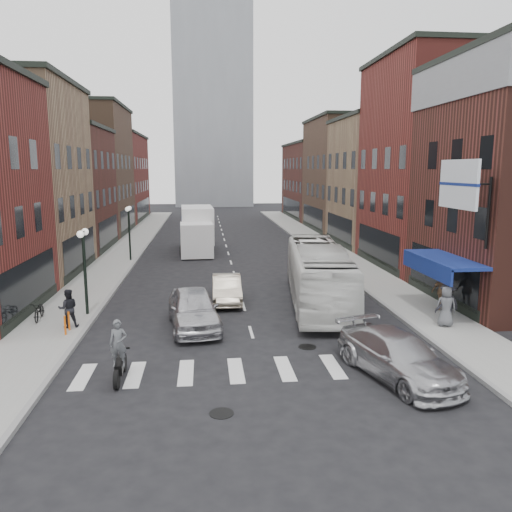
# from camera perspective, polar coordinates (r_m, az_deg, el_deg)

# --- Properties ---
(ground) EXTENTS (160.00, 160.00, 0.00)m
(ground) POSITION_cam_1_polar(r_m,az_deg,el_deg) (20.42, -0.29, -9.59)
(ground) COLOR black
(ground) RESTS_ON ground
(sidewalk_left) EXTENTS (3.00, 74.00, 0.15)m
(sidewalk_left) POSITION_cam_1_polar(r_m,az_deg,el_deg) (42.22, -14.85, 0.42)
(sidewalk_left) COLOR gray
(sidewalk_left) RESTS_ON ground
(sidewalk_right) EXTENTS (3.00, 74.00, 0.15)m
(sidewalk_right) POSITION_cam_1_polar(r_m,az_deg,el_deg) (42.97, 8.14, 0.82)
(sidewalk_right) COLOR gray
(sidewalk_right) RESTS_ON ground
(curb_left) EXTENTS (0.20, 74.00, 0.16)m
(curb_left) POSITION_cam_1_polar(r_m,az_deg,el_deg) (42.03, -12.83, 0.36)
(curb_left) COLOR gray
(curb_left) RESTS_ON ground
(curb_right) EXTENTS (0.20, 74.00, 0.16)m
(curb_right) POSITION_cam_1_polar(r_m,az_deg,el_deg) (42.65, 6.19, 0.69)
(curb_right) COLOR gray
(curb_right) RESTS_ON ground
(crosswalk_stripes) EXTENTS (12.00, 2.20, 0.01)m
(crosswalk_stripes) POSITION_cam_1_polar(r_m,az_deg,el_deg) (17.64, 0.69, -12.84)
(crosswalk_stripes) COLOR silver
(crosswalk_stripes) RESTS_ON ground
(bldg_left_mid_b) EXTENTS (10.30, 10.20, 10.30)m
(bldg_left_mid_b) POSITION_cam_1_polar(r_m,az_deg,el_deg) (45.13, -22.98, 7.05)
(bldg_left_mid_b) COLOR #482119
(bldg_left_mid_b) RESTS_ON ground
(bldg_left_far_a) EXTENTS (10.30, 12.20, 13.30)m
(bldg_left_far_a) POSITION_cam_1_polar(r_m,az_deg,el_deg) (55.71, -19.79, 9.20)
(bldg_left_far_a) COLOR brown
(bldg_left_far_a) RESTS_ON ground
(bldg_left_far_b) EXTENTS (10.30, 16.20, 11.30)m
(bldg_left_far_b) POSITION_cam_1_polar(r_m,az_deg,el_deg) (69.41, -17.00, 8.56)
(bldg_left_far_b) COLOR maroon
(bldg_left_far_b) RESTS_ON ground
(bldg_right_mid_a) EXTENTS (10.30, 10.20, 14.30)m
(bldg_right_mid_a) POSITION_cam_1_polar(r_m,az_deg,el_deg) (37.20, 21.39, 9.78)
(bldg_right_mid_a) COLOR maroon
(bldg_right_mid_a) RESTS_ON ground
(bldg_right_mid_b) EXTENTS (10.30, 10.20, 11.30)m
(bldg_right_mid_b) POSITION_cam_1_polar(r_m,az_deg,el_deg) (46.35, 15.60, 8.14)
(bldg_right_mid_b) COLOR #87654A
(bldg_right_mid_b) RESTS_ON ground
(bldg_right_far_a) EXTENTS (10.30, 12.20, 12.30)m
(bldg_right_far_a) POSITION_cam_1_polar(r_m,az_deg,el_deg) (56.72, 11.54, 9.08)
(bldg_right_far_a) COLOR brown
(bldg_right_far_a) RESTS_ON ground
(bldg_right_far_b) EXTENTS (10.30, 16.20, 10.30)m
(bldg_right_far_b) POSITION_cam_1_polar(r_m,az_deg,el_deg) (70.23, 8.08, 8.50)
(bldg_right_far_b) COLOR #482119
(bldg_right_far_b) RESTS_ON ground
(awning_blue) EXTENTS (1.80, 5.00, 0.78)m
(awning_blue) POSITION_cam_1_polar(r_m,az_deg,el_deg) (24.56, 20.29, -0.52)
(awning_blue) COLOR navy
(awning_blue) RESTS_ON ground
(billboard_sign) EXTENTS (1.52, 3.00, 3.70)m
(billboard_sign) POSITION_cam_1_polar(r_m,az_deg,el_deg) (22.27, 22.32, 7.42)
(billboard_sign) COLOR black
(billboard_sign) RESTS_ON ground
(distant_tower) EXTENTS (14.00, 14.00, 50.00)m
(distant_tower) POSITION_cam_1_polar(r_m,az_deg,el_deg) (98.85, -5.04, 20.52)
(distant_tower) COLOR #9399A0
(distant_tower) RESTS_ON ground
(streetlamp_near) EXTENTS (0.32, 1.22, 4.11)m
(streetlamp_near) POSITION_cam_1_polar(r_m,az_deg,el_deg) (24.12, -19.06, 0.06)
(streetlamp_near) COLOR black
(streetlamp_near) RESTS_ON ground
(streetlamp_far) EXTENTS (0.32, 1.22, 4.11)m
(streetlamp_far) POSITION_cam_1_polar(r_m,az_deg,el_deg) (37.76, -14.31, 3.70)
(streetlamp_far) COLOR black
(streetlamp_far) RESTS_ON ground
(bike_rack) EXTENTS (0.08, 0.68, 0.80)m
(bike_rack) POSITION_cam_1_polar(r_m,az_deg,el_deg) (22.14, -20.78, -7.19)
(bike_rack) COLOR #D8590C
(bike_rack) RESTS_ON sidewalk_left
(box_truck) EXTENTS (2.81, 8.49, 3.66)m
(box_truck) POSITION_cam_1_polar(r_m,az_deg,el_deg) (41.61, -6.74, 2.96)
(box_truck) COLOR white
(box_truck) RESTS_ON ground
(motorcycle_rider) EXTENTS (0.59, 2.03, 2.06)m
(motorcycle_rider) POSITION_cam_1_polar(r_m,az_deg,el_deg) (17.03, -15.39, -10.57)
(motorcycle_rider) COLOR black
(motorcycle_rider) RESTS_ON ground
(transit_bus) EXTENTS (3.91, 11.24, 3.07)m
(transit_bus) POSITION_cam_1_polar(r_m,az_deg,el_deg) (25.51, 7.13, -2.11)
(transit_bus) COLOR silver
(transit_bus) RESTS_ON ground
(sedan_left_near) EXTENTS (2.63, 5.22, 1.71)m
(sedan_left_near) POSITION_cam_1_polar(r_m,az_deg,el_deg) (21.85, -7.17, -6.00)
(sedan_left_near) COLOR silver
(sedan_left_near) RESTS_ON ground
(sedan_left_far) EXTENTS (1.51, 4.18, 1.37)m
(sedan_left_far) POSITION_cam_1_polar(r_m,az_deg,el_deg) (25.91, -3.36, -3.78)
(sedan_left_far) COLOR beige
(sedan_left_far) RESTS_ON ground
(curb_car) EXTENTS (3.43, 5.48, 1.48)m
(curb_car) POSITION_cam_1_polar(r_m,az_deg,el_deg) (17.40, 15.89, -10.94)
(curb_car) COLOR #B2B2B7
(curb_car) RESTS_ON ground
(parked_bicycle) EXTENTS (0.68, 1.61, 0.82)m
(parked_bicycle) POSITION_cam_1_polar(r_m,az_deg,el_deg) (24.46, -23.53, -5.74)
(parked_bicycle) COLOR black
(parked_bicycle) RESTS_ON sidewalk_left
(ped_left_solo) EXTENTS (0.89, 0.64, 1.66)m
(ped_left_solo) POSITION_cam_1_polar(r_m,az_deg,el_deg) (22.72, -20.67, -5.62)
(ped_left_solo) COLOR black
(ped_left_solo) RESTS_ON sidewalk_left
(ped_right_a) EXTENTS (1.32, 0.91, 1.86)m
(ped_right_a) POSITION_cam_1_polar(r_m,az_deg,el_deg) (23.11, 21.01, -5.13)
(ped_right_a) COLOR black
(ped_right_a) RESTS_ON sidewalk_right
(ped_right_b) EXTENTS (1.11, 0.58, 1.85)m
(ped_right_b) POSITION_cam_1_polar(r_m,az_deg,el_deg) (25.47, 20.57, -3.75)
(ped_right_b) COLOR #866344
(ped_right_b) RESTS_ON sidewalk_right
(ped_right_c) EXTENTS (0.95, 0.72, 1.75)m
(ped_right_c) POSITION_cam_1_polar(r_m,az_deg,el_deg) (22.92, 20.88, -5.39)
(ped_right_c) COLOR #57595E
(ped_right_c) RESTS_ON sidewalk_right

